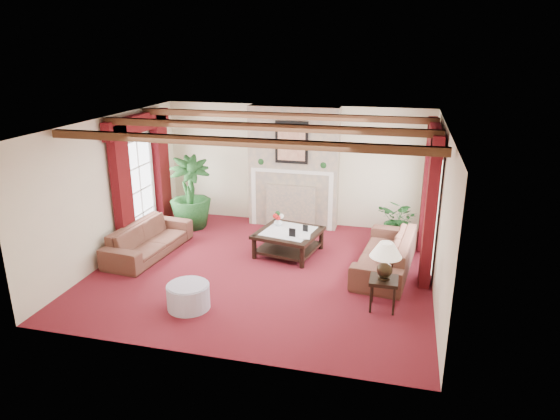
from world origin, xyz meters
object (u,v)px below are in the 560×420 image
(coffee_table, at_px, (288,242))
(ottoman, at_px, (188,296))
(sofa_left, at_px, (148,234))
(potted_palm, at_px, (191,208))
(sofa_right, at_px, (386,247))
(side_table, at_px, (383,294))

(coffee_table, height_order, ottoman, coffee_table)
(sofa_left, distance_m, potted_palm, 1.64)
(sofa_left, relative_size, potted_palm, 1.15)
(sofa_right, bearing_deg, ottoman, -46.70)
(coffee_table, bearing_deg, potted_palm, 170.27)
(sofa_right, relative_size, side_table, 4.55)
(ottoman, bearing_deg, sofa_right, 36.72)
(sofa_left, relative_size, side_table, 4.17)
(sofa_right, bearing_deg, sofa_left, -78.63)
(sofa_right, distance_m, ottoman, 3.66)
(side_table, bearing_deg, ottoman, -166.30)
(sofa_left, xyz_separation_m, sofa_right, (4.57, 0.38, 0.04))
(side_table, xyz_separation_m, ottoman, (-2.96, -0.72, -0.06))
(sofa_left, relative_size, ottoman, 3.17)
(sofa_left, bearing_deg, potted_palm, -1.59)
(side_table, height_order, ottoman, side_table)
(sofa_left, height_order, coffee_table, sofa_left)
(side_table, relative_size, ottoman, 0.76)
(sofa_right, bearing_deg, potted_palm, -99.25)
(coffee_table, relative_size, ottoman, 1.71)
(sofa_left, height_order, ottoman, sofa_left)
(ottoman, bearing_deg, potted_palm, 112.81)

